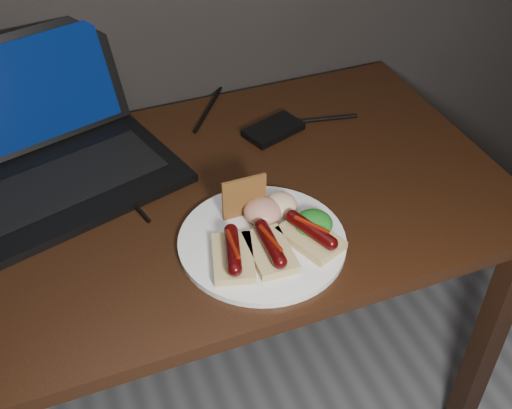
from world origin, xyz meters
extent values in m
cube|color=black|center=(0.00, 1.38, 0.73)|extent=(1.40, 0.70, 0.03)
cube|color=black|center=(0.65, 1.08, 0.36)|extent=(0.05, 0.05, 0.72)
cube|color=black|center=(0.65, 1.68, 0.36)|extent=(0.05, 0.05, 0.72)
cube|color=black|center=(-0.14, 1.50, 0.76)|extent=(0.48, 0.38, 0.02)
cube|color=black|center=(-0.14, 1.50, 0.77)|extent=(0.38, 0.25, 0.00)
cube|color=black|center=(-0.19, 1.68, 0.88)|extent=(0.43, 0.20, 0.23)
cube|color=#07204D|center=(-0.19, 1.68, 0.88)|extent=(0.38, 0.18, 0.20)
cube|color=black|center=(0.31, 1.53, 0.76)|extent=(0.15, 0.11, 0.02)
cylinder|color=black|center=(-0.05, 1.42, 0.75)|extent=(0.05, 0.18, 0.01)
cylinder|color=black|center=(0.21, 1.68, 0.75)|extent=(0.14, 0.18, 0.01)
cylinder|color=black|center=(0.44, 1.53, 0.75)|extent=(0.14, 0.04, 0.01)
cylinder|color=white|center=(0.15, 1.21, 0.76)|extent=(0.37, 0.37, 0.01)
cube|color=#DDC282|center=(0.08, 1.17, 0.77)|extent=(0.10, 0.13, 0.02)
cylinder|color=#450405|center=(0.08, 1.17, 0.79)|extent=(0.05, 0.10, 0.02)
sphere|color=#450405|center=(0.07, 1.13, 0.79)|extent=(0.02, 0.02, 0.02)
sphere|color=#450405|center=(0.10, 1.22, 0.79)|extent=(0.02, 0.02, 0.02)
cylinder|color=#691105|center=(0.08, 1.17, 0.80)|extent=(0.01, 0.07, 0.01)
cube|color=#DDC282|center=(0.15, 1.16, 0.77)|extent=(0.07, 0.12, 0.02)
cylinder|color=#450405|center=(0.15, 1.16, 0.79)|extent=(0.03, 0.10, 0.02)
sphere|color=#450405|center=(0.15, 1.12, 0.79)|extent=(0.03, 0.02, 0.02)
sphere|color=#450405|center=(0.15, 1.21, 0.79)|extent=(0.03, 0.02, 0.02)
cylinder|color=#691105|center=(0.15, 1.16, 0.80)|extent=(0.02, 0.07, 0.01)
cube|color=#DDC282|center=(0.23, 1.17, 0.77)|extent=(0.11, 0.13, 0.02)
cylinder|color=#450405|center=(0.23, 1.17, 0.79)|extent=(0.06, 0.10, 0.02)
sphere|color=#450405|center=(0.25, 1.13, 0.79)|extent=(0.02, 0.02, 0.02)
sphere|color=#450405|center=(0.21, 1.21, 0.79)|extent=(0.03, 0.02, 0.02)
cylinder|color=#691105|center=(0.23, 1.17, 0.80)|extent=(0.04, 0.06, 0.01)
cube|color=brown|center=(0.14, 1.28, 0.80)|extent=(0.09, 0.01, 0.08)
ellipsoid|color=#1B5F13|center=(0.24, 1.19, 0.78)|extent=(0.07, 0.07, 0.04)
ellipsoid|color=maroon|center=(0.17, 1.26, 0.78)|extent=(0.07, 0.07, 0.04)
ellipsoid|color=silver|center=(0.21, 1.27, 0.78)|extent=(0.06, 0.06, 0.04)
camera|label=1|loc=(-0.17, 0.43, 1.56)|focal=45.00mm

